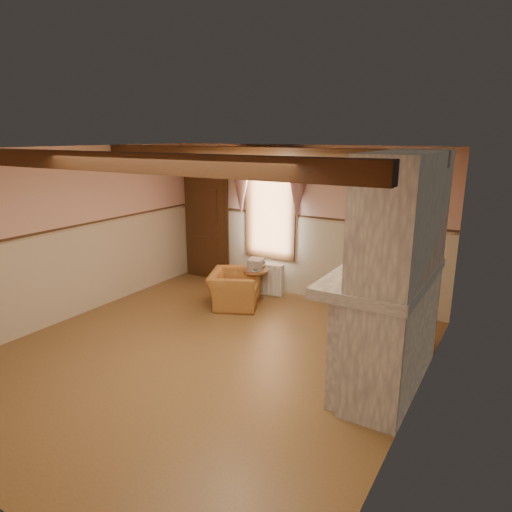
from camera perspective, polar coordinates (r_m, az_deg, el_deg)
The scene contains 25 objects.
floor at distance 6.52m, azimuth -6.65°, elevation -12.28°, with size 5.50×6.00×0.01m, color brown.
ceiling at distance 5.81m, azimuth -7.49°, elevation 13.12°, with size 5.50×6.00×0.01m, color silver.
wall_back at distance 8.52m, azimuth 5.43°, elevation 4.24°, with size 5.50×0.02×2.80m, color #CB9C8D.
wall_left at distance 7.97m, azimuth -22.89°, elevation 2.38°, with size 0.02×6.00×2.80m, color #CB9C8D.
wall_right at distance 4.90m, azimuth 19.41°, elevation -4.67°, with size 0.02×6.00×2.80m, color #CB9C8D.
wainscot at distance 6.22m, azimuth -6.85°, elevation -6.12°, with size 5.50×6.00×1.50m, color #BCB097, non-canonical shape.
chair_rail at distance 5.99m, azimuth -7.08°, elevation 0.60°, with size 5.50×6.00×0.08m, color black, non-canonical shape.
firebox at distance 5.96m, azimuth 12.68°, elevation -10.48°, with size 0.20×0.95×0.90m, color black.
armchair at distance 8.16m, azimuth -2.72°, elevation -4.11°, with size 0.96×0.83×0.62m, color #9E662D.
side_table at distance 8.54m, azimuth -0.08°, elevation -3.46°, with size 0.48×0.48×0.55m, color brown.
book_stack at distance 8.44m, azimuth 0.00°, elevation -1.02°, with size 0.26×0.32×0.20m, color #B7AD8C.
radiator at distance 8.77m, azimuth 1.22°, elevation -2.80°, with size 0.70×0.18×0.60m, color silver.
bowl at distance 5.60m, azimuth 15.82°, elevation -1.32°, with size 0.32×0.32×0.08m, color brown.
mantel_clock at distance 6.29m, azimuth 17.70°, elevation 0.87°, with size 0.14×0.24×0.20m, color black.
oil_lamp at distance 6.04m, azimuth 17.17°, elevation 0.75°, with size 0.11×0.11×0.28m, color #B67F33.
candle_red at distance 4.79m, azimuth 13.09°, elevation -3.35°, with size 0.06×0.06×0.16m, color #AF1B15.
jar_yellow at distance 5.00m, azimuth 13.88°, elevation -2.87°, with size 0.06×0.06×0.12m, color gold.
fireplace at distance 5.52m, azimuth 17.42°, elevation -2.31°, with size 0.85×2.00×2.80m, color gray.
mantel at distance 5.57m, azimuth 15.60°, elevation -2.44°, with size 1.05×2.05×0.12m, color gray.
overmantel_mirror at distance 5.48m, azimuth 14.18°, elevation 3.94°, with size 0.06×1.44×1.04m, color silver.
door at distance 9.61m, azimuth -6.15°, elevation 3.32°, with size 1.10×0.10×2.10m, color black.
window at distance 8.72m, azimuth 1.81°, elevation 6.21°, with size 1.06×0.08×2.02m, color white.
window_drapes at distance 8.57m, azimuth 1.55°, elevation 10.10°, with size 1.30×0.14×1.40m, color gray.
ceiling_beam_front at distance 4.93m, azimuth -16.27°, elevation 11.20°, with size 5.50×0.18×0.20m, color black.
ceiling_beam_back at distance 6.79m, azimuth -1.05°, elevation 12.65°, with size 5.50×0.18×0.20m, color black.
Camera 1 is at (3.59, -4.56, 2.97)m, focal length 32.00 mm.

